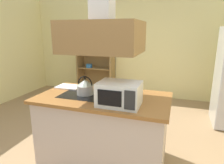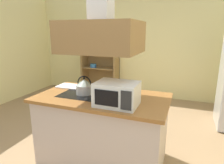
# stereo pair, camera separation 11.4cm
# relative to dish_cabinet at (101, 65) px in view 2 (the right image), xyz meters

# --- Properties ---
(ground_plane) EXTENTS (7.80, 7.80, 0.00)m
(ground_plane) POSITION_rel_dish_cabinet_xyz_m (1.12, -2.78, -0.79)
(ground_plane) COLOR #947551
(wall_back) EXTENTS (6.00, 0.12, 2.70)m
(wall_back) POSITION_rel_dish_cabinet_xyz_m (1.12, 0.22, 0.56)
(wall_back) COLOR beige
(wall_back) RESTS_ON ground
(kitchen_island) EXTENTS (1.65, 0.91, 0.90)m
(kitchen_island) POSITION_rel_dish_cabinet_xyz_m (1.26, -2.77, -0.34)
(kitchen_island) COLOR #BEAAA3
(kitchen_island) RESTS_ON ground
(range_hood) EXTENTS (0.90, 0.70, 1.25)m
(range_hood) POSITION_rel_dish_cabinet_xyz_m (1.27, -2.77, 0.95)
(range_hood) COLOR olive
(dish_cabinet) EXTENTS (1.00, 0.40, 1.79)m
(dish_cabinet) POSITION_rel_dish_cabinet_xyz_m (0.00, 0.00, 0.00)
(dish_cabinet) COLOR olive
(dish_cabinet) RESTS_ON ground
(kettle) EXTENTS (0.22, 0.22, 0.24)m
(kettle) POSITION_rel_dish_cabinet_xyz_m (1.02, -2.77, 0.21)
(kettle) COLOR #BBBABC
(kettle) RESTS_ON kitchen_island
(cutting_board) EXTENTS (0.34, 0.24, 0.02)m
(cutting_board) POSITION_rel_dish_cabinet_xyz_m (0.64, -2.54, 0.12)
(cutting_board) COLOR white
(cutting_board) RESTS_ON kitchen_island
(microwave) EXTENTS (0.46, 0.35, 0.26)m
(microwave) POSITION_rel_dish_cabinet_xyz_m (1.54, -2.99, 0.24)
(microwave) COLOR silver
(microwave) RESTS_ON kitchen_island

